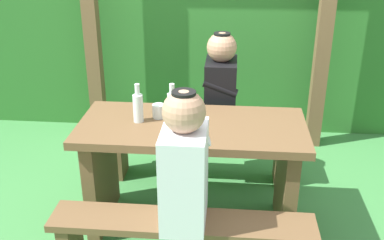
{
  "coord_description": "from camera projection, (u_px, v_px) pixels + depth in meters",
  "views": [
    {
      "loc": [
        0.23,
        -2.57,
        1.91
      ],
      "look_at": [
        0.0,
        0.0,
        0.76
      ],
      "focal_mm": 43.28,
      "sensor_mm": 36.0,
      "label": 1
    }
  ],
  "objects": [
    {
      "name": "bottle_left",
      "position": [
        172.0,
        104.0,
        2.89
      ],
      "size": [
        0.06,
        0.06,
        0.22
      ],
      "color": "silver",
      "rests_on": "picnic_table"
    },
    {
      "name": "person_white_shirt",
      "position": [
        184.0,
        164.0,
        2.28
      ],
      "size": [
        0.25,
        0.35,
        0.72
      ],
      "color": "silver",
      "rests_on": "bench_near"
    },
    {
      "name": "pergola_post_left",
      "position": [
        91.0,
        20.0,
        3.92
      ],
      "size": [
        0.12,
        0.12,
        2.18
      ],
      "primitive_type": "cube",
      "color": "brown",
      "rests_on": "ground_plane"
    },
    {
      "name": "drinking_glass",
      "position": [
        158.0,
        111.0,
        2.9
      ],
      "size": [
        0.08,
        0.08,
        0.09
      ],
      "primitive_type": "cylinder",
      "color": "silver",
      "rests_on": "picnic_table"
    },
    {
      "name": "picnic_table",
      "position": [
        192.0,
        158.0,
        2.93
      ],
      "size": [
        1.4,
        0.64,
        0.73
      ],
      "color": "brown",
      "rests_on": "ground_plane"
    },
    {
      "name": "cell_phone",
      "position": [
        196.0,
        130.0,
        2.75
      ],
      "size": [
        0.12,
        0.16,
        0.01
      ],
      "primitive_type": "cube",
      "rotation": [
        0.0,
        0.0,
        -0.39
      ],
      "color": "black",
      "rests_on": "picnic_table"
    },
    {
      "name": "bench_near",
      "position": [
        182.0,
        239.0,
        2.47
      ],
      "size": [
        1.4,
        0.24,
        0.45
      ],
      "color": "brown",
      "rests_on": "ground_plane"
    },
    {
      "name": "hedge_backdrop",
      "position": [
        209.0,
        27.0,
        4.48
      ],
      "size": [
        6.4,
        0.73,
        1.81
      ],
      "primitive_type": "cube",
      "color": "#2C6B28",
      "rests_on": "ground_plane"
    },
    {
      "name": "bench_far",
      "position": [
        199.0,
        142.0,
        3.53
      ],
      "size": [
        1.4,
        0.24,
        0.45
      ],
      "color": "brown",
      "rests_on": "ground_plane"
    },
    {
      "name": "bottle_right",
      "position": [
        138.0,
        107.0,
        2.83
      ],
      "size": [
        0.06,
        0.06,
        0.25
      ],
      "color": "silver",
      "rests_on": "picnic_table"
    },
    {
      "name": "ground_plane",
      "position": [
        192.0,
        222.0,
        3.13
      ],
      "size": [
        12.0,
        12.0,
        0.0
      ],
      "primitive_type": "plane",
      "color": "#3C8040"
    },
    {
      "name": "person_black_coat",
      "position": [
        221.0,
        86.0,
        3.33
      ],
      "size": [
        0.25,
        0.35,
        0.72
      ],
      "color": "black",
      "rests_on": "bench_far"
    },
    {
      "name": "pergola_post_right",
      "position": [
        325.0,
        24.0,
        3.76
      ],
      "size": [
        0.12,
        0.12,
        2.18
      ],
      "primitive_type": "cube",
      "color": "brown",
      "rests_on": "ground_plane"
    }
  ]
}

